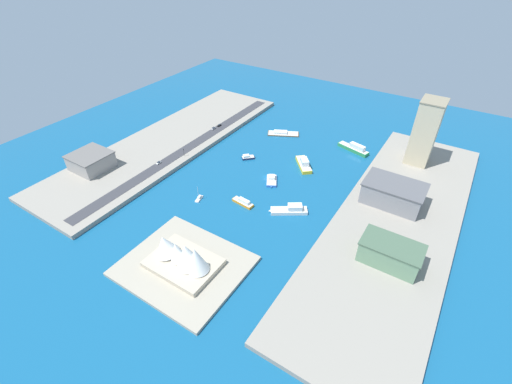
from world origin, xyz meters
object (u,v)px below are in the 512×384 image
Objects in this scene: ferry_white_commuter at (290,210)px; traffic_light_waterfront at (184,151)px; sailboat_small_white at (199,198)px; van_white at (159,163)px; sedan_silver at (213,128)px; terminal_long_green at (390,253)px; suv_black at (219,125)px; patrol_launch_navy at (248,157)px; ferry_green_doubledeck at (354,148)px; catamaran_blue at (272,180)px; water_taxi_orange at (243,202)px; warehouse_low_gray at (393,193)px; ferry_yellow_fast at (304,164)px; barge_flat_brown at (282,133)px; opera_landmark at (182,256)px; office_block_beige at (425,132)px.

traffic_light_waterfront is at bearing -6.83° from ferry_white_commuter.
van_white is at bearing -15.68° from sailboat_small_white.
sedan_silver is at bearing -79.23° from traffic_light_waterfront.
ferry_white_commuter reaches higher than sedan_silver.
van_white is (52.90, -14.85, 3.23)m from sailboat_small_white.
terminal_long_green is 6.18× the size of sedan_silver.
terminal_long_green is 7.49× the size of suv_black.
patrol_launch_navy is 0.35× the size of ferry_green_doubledeck.
water_taxi_orange is at bearing 84.87° from catamaran_blue.
sedan_silver is at bearing -57.65° from sailboat_small_white.
warehouse_low_gray is (-46.18, 57.62, 8.19)m from ferry_green_doubledeck.
terminal_long_green reaches higher than ferry_yellow_fast.
sailboat_small_white reaches higher than van_white.
water_taxi_orange is at bearing 104.58° from barge_flat_brown.
sedan_silver is at bearing -89.61° from van_white.
sedan_silver is (55.00, 31.20, 3.19)m from barge_flat_brown.
catamaran_blue is at bearing 71.46° from ferry_yellow_fast.
barge_flat_brown is 123.30m from warehouse_low_gray.
terminal_long_green is at bearing 141.55° from ferry_yellow_fast.
warehouse_low_gray is 173.29m from van_white.
sailboat_small_white reaches higher than traffic_light_waterfront.
sailboat_small_white is 106.41m from suv_black.
terminal_long_green reaches higher than suv_black.
catamaran_blue reaches higher than barge_flat_brown.
warehouse_low_gray is (-111.55, 51.61, 9.75)m from barge_flat_brown.
catamaran_blue is at bearing -20.38° from terminal_long_green.
catamaran_blue is 2.50× the size of traffic_light_waterfront.
ferry_yellow_fast is at bearing -72.26° from ferry_white_commuter.
barge_flat_brown is (-3.08, -52.42, -0.34)m from patrol_launch_navy.
sailboat_small_white reaches higher than barge_flat_brown.
suv_black reaches higher than water_taxi_orange.
ferry_green_doubledeck is at bearing -51.29° from warehouse_low_gray.
patrol_launch_navy is at bearing -33.94° from ferry_white_commuter.
van_white is 77.49m from suv_black.
opera_landmark is at bearing 90.72° from catamaran_blue.
van_white is (112.67, 7.00, 1.99)m from ferry_white_commuter.
van_white is (81.39, -2.67, 2.56)m from water_taxi_orange.
ferry_yellow_fast is 96.12m from suv_black.
catamaran_blue is (35.53, 76.10, -1.21)m from ferry_green_doubledeck.
traffic_light_waterfront reaches higher than van_white.
barge_flat_brown is 0.97× the size of ferry_green_doubledeck.
suv_black is at bearing -60.24° from sailboat_small_white.
ferry_white_commuter is 0.62× the size of warehouse_low_gray.
ferry_green_doubledeck reaches higher than sedan_silver.
ferry_white_commuter is 1.38× the size of water_taxi_orange.
opera_landmark is (-85.47, 143.88, 4.95)m from suv_black.
office_block_beige is at bearing -146.22° from van_white.
ferry_green_doubledeck is at bearing -174.75° from barge_flat_brown.
sedan_silver is at bearing -41.37° from water_taxi_orange.
catamaran_blue is (-31.47, -45.38, 0.49)m from sailboat_small_white.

